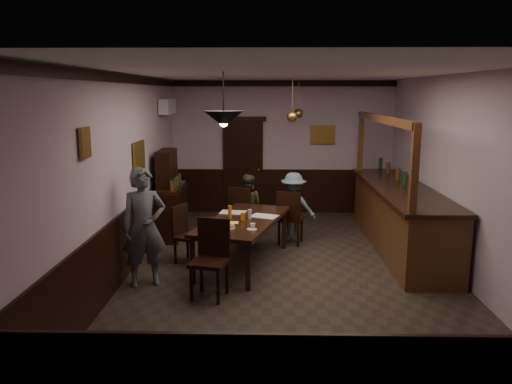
{
  "coord_description": "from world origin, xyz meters",
  "views": [
    {
      "loc": [
        -0.35,
        -7.32,
        2.71
      ],
      "look_at": [
        -0.53,
        0.55,
        1.15
      ],
      "focal_mm": 35.0,
      "sensor_mm": 36.0,
      "label": 1
    }
  ],
  "objects_px": {
    "chair_far_left": "(242,211)",
    "coffee_cup": "(253,226)",
    "pendant_brass_mid": "(292,117)",
    "person_seated_left": "(247,206)",
    "person_seated_right": "(293,207)",
    "soda_can": "(243,217)",
    "chair_near": "(211,254)",
    "pendant_brass_far": "(299,114)",
    "bar_counter": "(400,216)",
    "sideboard": "(170,202)",
    "chair_side": "(185,232)",
    "dining_table": "(243,223)",
    "pendant_iron": "(224,119)",
    "person_standing": "(144,227)",
    "chair_far_right": "(290,215)"
  },
  "relations": [
    {
      "from": "dining_table",
      "to": "chair_side",
      "type": "bearing_deg",
      "value": 174.99
    },
    {
      "from": "person_seated_right",
      "to": "person_standing",
      "type": "bearing_deg",
      "value": 58.42
    },
    {
      "from": "chair_side",
      "to": "person_seated_right",
      "type": "distance_m",
      "value": 2.22
    },
    {
      "from": "coffee_cup",
      "to": "chair_far_left",
      "type": "bearing_deg",
      "value": 113.84
    },
    {
      "from": "coffee_cup",
      "to": "sideboard",
      "type": "distance_m",
      "value": 2.75
    },
    {
      "from": "chair_side",
      "to": "soda_can",
      "type": "height_order",
      "value": "chair_side"
    },
    {
      "from": "chair_near",
      "to": "pendant_iron",
      "type": "height_order",
      "value": "pendant_iron"
    },
    {
      "from": "bar_counter",
      "to": "pendant_iron",
      "type": "relative_size",
      "value": 5.6
    },
    {
      "from": "chair_near",
      "to": "pendant_brass_mid",
      "type": "bearing_deg",
      "value": 79.61
    },
    {
      "from": "dining_table",
      "to": "person_seated_left",
      "type": "distance_m",
      "value": 1.62
    },
    {
      "from": "pendant_brass_mid",
      "to": "person_seated_left",
      "type": "bearing_deg",
      "value": 169.79
    },
    {
      "from": "chair_far_left",
      "to": "coffee_cup",
      "type": "height_order",
      "value": "chair_far_left"
    },
    {
      "from": "pendant_brass_mid",
      "to": "chair_far_right",
      "type": "bearing_deg",
      "value": -95.83
    },
    {
      "from": "person_seated_right",
      "to": "coffee_cup",
      "type": "relative_size",
      "value": 16.04
    },
    {
      "from": "chair_far_left",
      "to": "chair_near",
      "type": "height_order",
      "value": "chair_near"
    },
    {
      "from": "chair_near",
      "to": "pendant_iron",
      "type": "xyz_separation_m",
      "value": [
        0.15,
        0.49,
        1.79
      ]
    },
    {
      "from": "soda_can",
      "to": "chair_near",
      "type": "bearing_deg",
      "value": -107.63
    },
    {
      "from": "dining_table",
      "to": "pendant_brass_far",
      "type": "bearing_deg",
      "value": 70.09
    },
    {
      "from": "chair_far_left",
      "to": "person_seated_left",
      "type": "bearing_deg",
      "value": -86.25
    },
    {
      "from": "chair_far_left",
      "to": "chair_near",
      "type": "distance_m",
      "value": 2.62
    },
    {
      "from": "soda_can",
      "to": "bar_counter",
      "type": "height_order",
      "value": "bar_counter"
    },
    {
      "from": "chair_side",
      "to": "person_seated_left",
      "type": "relative_size",
      "value": 0.78
    },
    {
      "from": "chair_far_right",
      "to": "soda_can",
      "type": "xyz_separation_m",
      "value": [
        -0.79,
        -1.18,
        0.26
      ]
    },
    {
      "from": "chair_side",
      "to": "pendant_brass_mid",
      "type": "height_order",
      "value": "pendant_brass_mid"
    },
    {
      "from": "dining_table",
      "to": "soda_can",
      "type": "height_order",
      "value": "soda_can"
    },
    {
      "from": "chair_far_left",
      "to": "sideboard",
      "type": "distance_m",
      "value": 1.43
    },
    {
      "from": "coffee_cup",
      "to": "bar_counter",
      "type": "relative_size",
      "value": 0.02
    },
    {
      "from": "person_seated_left",
      "to": "bar_counter",
      "type": "xyz_separation_m",
      "value": [
        2.72,
        -0.7,
        -0.01
      ]
    },
    {
      "from": "chair_far_left",
      "to": "soda_can",
      "type": "relative_size",
      "value": 8.53
    },
    {
      "from": "sideboard",
      "to": "pendant_brass_mid",
      "type": "xyz_separation_m",
      "value": [
        2.31,
        -0.15,
        1.63
      ]
    },
    {
      "from": "person_seated_left",
      "to": "bar_counter",
      "type": "height_order",
      "value": "bar_counter"
    },
    {
      "from": "chair_far_left",
      "to": "chair_side",
      "type": "xyz_separation_m",
      "value": [
        -0.86,
        -1.26,
        -0.04
      ]
    },
    {
      "from": "chair_near",
      "to": "pendant_brass_far",
      "type": "bearing_deg",
      "value": 84.52
    },
    {
      "from": "dining_table",
      "to": "pendant_brass_far",
      "type": "distance_m",
      "value": 3.42
    },
    {
      "from": "chair_far_right",
      "to": "pendant_iron",
      "type": "distance_m",
      "value": 2.79
    },
    {
      "from": "person_seated_right",
      "to": "pendant_brass_far",
      "type": "bearing_deg",
      "value": -83.38
    },
    {
      "from": "person_standing",
      "to": "pendant_iron",
      "type": "xyz_separation_m",
      "value": [
        1.13,
        0.14,
        1.51
      ]
    },
    {
      "from": "coffee_cup",
      "to": "pendant_iron",
      "type": "relative_size",
      "value": 0.11
    },
    {
      "from": "pendant_brass_far",
      "to": "pendant_brass_mid",
      "type": "bearing_deg",
      "value": -98.29
    },
    {
      "from": "chair_far_left",
      "to": "person_standing",
      "type": "height_order",
      "value": "person_standing"
    },
    {
      "from": "person_seated_left",
      "to": "person_seated_right",
      "type": "relative_size",
      "value": 0.94
    },
    {
      "from": "person_seated_right",
      "to": "pendant_brass_far",
      "type": "distance_m",
      "value": 2.22
    },
    {
      "from": "dining_table",
      "to": "pendant_brass_mid",
      "type": "bearing_deg",
      "value": 60.53
    },
    {
      "from": "person_seated_left",
      "to": "coffee_cup",
      "type": "bearing_deg",
      "value": 107.95
    },
    {
      "from": "chair_side",
      "to": "sideboard",
      "type": "distance_m",
      "value": 1.63
    },
    {
      "from": "person_standing",
      "to": "chair_near",
      "type": "bearing_deg",
      "value": -41.49
    },
    {
      "from": "bar_counter",
      "to": "pendant_brass_far",
      "type": "relative_size",
      "value": 5.15
    },
    {
      "from": "coffee_cup",
      "to": "soda_can",
      "type": "relative_size",
      "value": 0.67
    },
    {
      "from": "person_seated_right",
      "to": "person_seated_left",
      "type": "bearing_deg",
      "value": -3.4
    },
    {
      "from": "person_seated_right",
      "to": "soda_can",
      "type": "relative_size",
      "value": 10.69
    }
  ]
}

